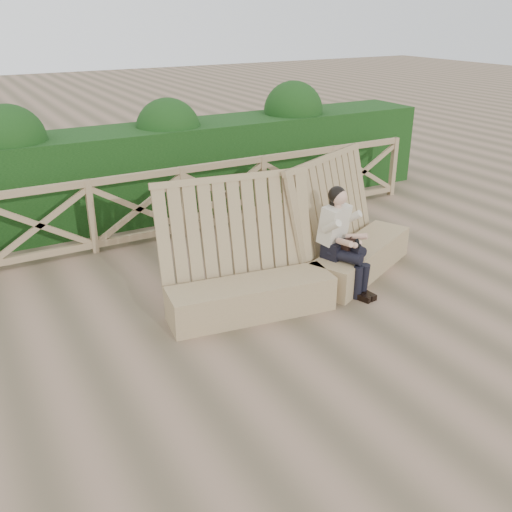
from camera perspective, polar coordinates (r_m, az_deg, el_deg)
ground at (r=6.04m, az=-0.25°, el=-9.67°), size 60.00×60.00×0.00m
bench at (r=7.18m, az=5.05°, el=-0.56°), size 3.84×1.51×1.55m
woman at (r=7.15m, az=8.53°, el=1.98°), size 0.49×0.85×1.33m
guardrail at (r=8.73m, az=-11.63°, el=4.66°), size 10.10×0.09×1.10m
hedge at (r=9.78m, az=-14.01°, el=7.68°), size 12.00×1.20×1.50m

